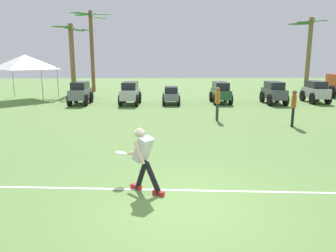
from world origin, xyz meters
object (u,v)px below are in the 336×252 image
at_px(frisbee_in_flight, 121,153).
at_px(palm_tree_far_left, 72,53).
at_px(event_tent, 25,62).
at_px(palm_tree_right_of_centre, 309,48).
at_px(parked_car_slot_c, 171,95).
at_px(teammate_midfield, 294,105).
at_px(teammate_near_sideline, 217,101).
at_px(palm_tree_left_of_centre, 92,42).
at_px(parked_car_slot_e, 274,92).
at_px(parked_car_slot_d, 221,92).
at_px(parked_car_slot_b, 130,93).
at_px(parked_car_slot_f, 315,91).
at_px(parked_car_slot_a, 80,92).
at_px(frisbee_thrower, 144,157).

distance_m(frisbee_in_flight, palm_tree_far_left, 20.36).
xyz_separation_m(frisbee_in_flight, event_tent, (-8.33, 15.59, 1.89)).
bearing_deg(palm_tree_right_of_centre, parked_car_slot_c, -144.92).
height_order(frisbee_in_flight, teammate_midfield, teammate_midfield).
xyz_separation_m(teammate_near_sideline, palm_tree_left_of_centre, (-8.40, 13.54, 3.20)).
relative_size(parked_car_slot_e, palm_tree_right_of_centre, 0.38).
bearing_deg(parked_car_slot_e, frisbee_in_flight, -122.10).
distance_m(parked_car_slot_c, palm_tree_far_left, 10.22).
bearing_deg(parked_car_slot_e, parked_car_slot_d, 171.12).
bearing_deg(teammate_near_sideline, palm_tree_left_of_centre, 121.83).
relative_size(parked_car_slot_b, parked_car_slot_f, 1.01).
relative_size(palm_tree_left_of_centre, event_tent, 1.93).
xyz_separation_m(parked_car_slot_f, palm_tree_far_left, (-17.02, 5.82, 2.51)).
distance_m(parked_car_slot_a, parked_car_slot_c, 5.68).
bearing_deg(parked_car_slot_b, parked_car_slot_a, 176.46).
height_order(teammate_midfield, event_tent, event_tent).
bearing_deg(parked_car_slot_d, parked_car_slot_a, -177.74).
xyz_separation_m(teammate_midfield, parked_car_slot_e, (1.52, 6.83, -0.20)).
bearing_deg(frisbee_in_flight, palm_tree_far_left, 107.35).
distance_m(parked_car_slot_e, event_tent, 16.75).
bearing_deg(parked_car_slot_a, parked_car_slot_b, -3.54).
bearing_deg(parked_car_slot_e, palm_tree_far_left, 155.75).
bearing_deg(palm_tree_right_of_centre, frisbee_in_flight, -122.84).
distance_m(teammate_midfield, palm_tree_far_left, 18.39).
bearing_deg(palm_tree_right_of_centre, parked_car_slot_f, -110.18).
relative_size(frisbee_thrower, parked_car_slot_f, 0.60).
relative_size(frisbee_thrower, frisbee_in_flight, 4.46).
distance_m(parked_car_slot_f, palm_tree_left_of_centre, 17.85).
bearing_deg(parked_car_slot_c, parked_car_slot_f, 2.45).
bearing_deg(parked_car_slot_d, frisbee_in_flight, -109.78).
bearing_deg(parked_car_slot_b, parked_car_slot_d, 5.40).
bearing_deg(parked_car_slot_d, parked_car_slot_b, -174.60).
xyz_separation_m(teammate_near_sideline, parked_car_slot_f, (7.41, 5.96, -0.20)).
height_order(frisbee_in_flight, palm_tree_far_left, palm_tree_far_left).
height_order(teammate_midfield, parked_car_slot_d, teammate_midfield).
bearing_deg(event_tent, parked_car_slot_d, -9.35).
xyz_separation_m(parked_car_slot_c, event_tent, (-9.96, 2.54, 2.02)).
xyz_separation_m(parked_car_slot_c, palm_tree_far_left, (-7.65, 6.22, 2.68)).
bearing_deg(parked_car_slot_c, frisbee_thrower, -94.41).
bearing_deg(teammate_midfield, frisbee_in_flight, -137.23).
distance_m(palm_tree_right_of_centre, event_tent, 23.26).
bearing_deg(parked_car_slot_a, event_tent, 149.56).
relative_size(parked_car_slot_c, parked_car_slot_d, 0.92).
height_order(frisbee_thrower, teammate_near_sideline, teammate_near_sideline).
bearing_deg(palm_tree_right_of_centre, palm_tree_far_left, -172.88).
bearing_deg(palm_tree_far_left, parked_car_slot_d, -28.33).
xyz_separation_m(teammate_near_sideline, parked_car_slot_d, (1.24, 5.93, -0.22)).
height_order(palm_tree_right_of_centre, event_tent, palm_tree_right_of_centre).
xyz_separation_m(parked_car_slot_d, parked_car_slot_e, (3.27, -0.51, 0.02)).
bearing_deg(event_tent, frisbee_thrower, -61.27).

